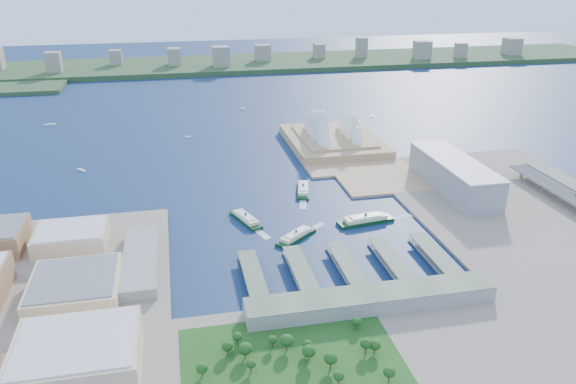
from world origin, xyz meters
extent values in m
plane|color=#0E2143|center=(0.00, 0.00, 0.00)|extent=(3000.00, 3000.00, 0.00)
cube|color=gray|center=(-250.00, -105.00, 1.50)|extent=(220.00, 390.00, 3.00)
cube|color=gray|center=(0.00, -210.00, 1.50)|extent=(720.00, 180.00, 3.00)
cube|color=gray|center=(240.00, -50.00, 1.50)|extent=(240.00, 500.00, 3.00)
cube|color=tan|center=(107.50, 260.00, 1.50)|extent=(135.00, 220.00, 3.00)
cube|color=#2D4926|center=(0.00, 980.00, 6.00)|extent=(2200.00, 260.00, 12.00)
cube|color=gray|center=(195.00, 80.00, 20.50)|extent=(45.00, 155.00, 35.00)
cube|color=gray|center=(15.00, -135.00, 9.00)|extent=(200.00, 28.00, 12.00)
imported|color=slate|center=(304.00, 4.61, 15.44)|extent=(1.64, 4.03, 1.17)
camera|label=1|loc=(-127.03, -488.06, 256.55)|focal=35.00mm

